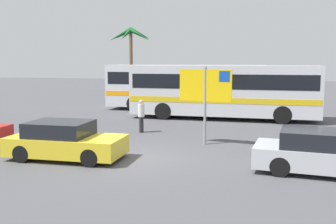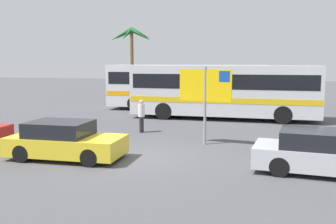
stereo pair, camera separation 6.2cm
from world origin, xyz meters
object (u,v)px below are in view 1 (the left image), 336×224
(bus_front_coach, at_px, (223,89))
(car_silver, at_px, (326,153))
(bus_rear_coach, at_px, (185,85))
(pedestrian_crossing_lot, at_px, (141,113))
(car_yellow, at_px, (65,141))
(ferry_sign, at_px, (206,88))

(bus_front_coach, xyz_separation_m, car_silver, (4.31, -10.70, -1.15))
(bus_rear_coach, distance_m, pedestrian_crossing_lot, 8.94)
(car_yellow, relative_size, car_silver, 0.89)
(bus_front_coach, bearing_deg, ferry_sign, -89.12)
(bus_rear_coach, height_order, car_silver, bus_rear_coach)
(car_yellow, height_order, car_silver, same)
(bus_front_coach, distance_m, bus_rear_coach, 4.57)
(car_yellow, xyz_separation_m, car_silver, (8.65, 0.31, 0.00))
(bus_front_coach, bearing_deg, pedestrian_crossing_lot, -121.31)
(car_silver, height_order, pedestrian_crossing_lot, pedestrian_crossing_lot)
(bus_front_coach, relative_size, ferry_sign, 3.41)
(bus_front_coach, distance_m, car_silver, 11.59)
(bus_rear_coach, relative_size, ferry_sign, 3.41)
(pedestrian_crossing_lot, bearing_deg, bus_front_coach, -111.04)
(pedestrian_crossing_lot, bearing_deg, car_yellow, 89.84)
(ferry_sign, relative_size, pedestrian_crossing_lot, 2.02)
(car_yellow, bearing_deg, bus_front_coach, 67.30)
(bus_front_coach, bearing_deg, car_yellow, -111.55)
(bus_front_coach, distance_m, ferry_sign, 7.45)
(pedestrian_crossing_lot, bearing_deg, ferry_sign, 160.55)
(ferry_sign, distance_m, car_yellow, 5.96)
(car_silver, bearing_deg, bus_rear_coach, 122.77)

